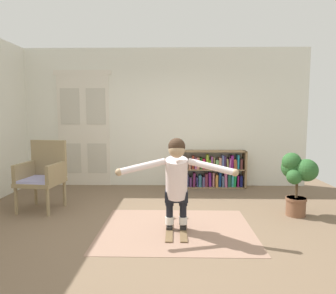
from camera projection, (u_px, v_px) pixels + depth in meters
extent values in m
plane|color=brown|center=(158.00, 230.00, 3.98)|extent=(7.20, 7.20, 0.00)
cube|color=silver|center=(165.00, 118.00, 6.41)|extent=(6.00, 0.10, 2.90)
cube|color=silver|center=(71.00, 131.00, 6.43)|extent=(0.55, 0.04, 2.35)
cube|color=beige|center=(70.00, 106.00, 6.36)|extent=(0.41, 0.01, 0.76)
cube|color=beige|center=(72.00, 158.00, 6.48)|extent=(0.41, 0.01, 0.64)
cube|color=silver|center=(97.00, 131.00, 6.42)|extent=(0.55, 0.04, 2.35)
cube|color=beige|center=(96.00, 106.00, 6.35)|extent=(0.41, 0.01, 0.76)
cube|color=beige|center=(97.00, 158.00, 6.46)|extent=(0.41, 0.01, 0.64)
cube|color=silver|center=(82.00, 72.00, 6.30)|extent=(1.22, 0.04, 0.10)
cube|color=#92705D|center=(176.00, 229.00, 4.00)|extent=(2.01, 1.59, 0.01)
cube|color=#896D4B|center=(179.00, 169.00, 6.31)|extent=(0.04, 0.30, 0.78)
cube|color=#896D4B|center=(244.00, 169.00, 6.28)|extent=(0.04, 0.30, 0.78)
cube|color=#896D4B|center=(211.00, 187.00, 6.34)|extent=(1.37, 0.30, 0.02)
cube|color=#896D4B|center=(212.00, 169.00, 6.29)|extent=(1.37, 0.30, 0.02)
cube|color=#896D4B|center=(212.00, 151.00, 6.25)|extent=(1.37, 0.30, 0.02)
cube|color=navy|center=(181.00, 182.00, 6.34)|extent=(0.03, 0.22, 0.19)
cube|color=teal|center=(183.00, 180.00, 6.34)|extent=(0.05, 0.23, 0.24)
cube|color=navy|center=(187.00, 180.00, 6.34)|extent=(0.06, 0.21, 0.26)
cube|color=#522A60|center=(190.00, 182.00, 6.32)|extent=(0.04, 0.18, 0.19)
cube|color=#5D1F4A|center=(194.00, 179.00, 6.33)|extent=(0.06, 0.16, 0.29)
cube|color=navy|center=(197.00, 181.00, 6.35)|extent=(0.04, 0.17, 0.20)
cube|color=#316277|center=(200.00, 180.00, 6.33)|extent=(0.06, 0.20, 0.25)
cube|color=#524679|center=(203.00, 181.00, 6.32)|extent=(0.05, 0.16, 0.21)
cube|color=maroon|center=(206.00, 180.00, 6.33)|extent=(0.06, 0.14, 0.27)
cube|color=#70207B|center=(210.00, 179.00, 6.34)|extent=(0.07, 0.14, 0.30)
cube|color=#AE6E71|center=(213.00, 179.00, 6.32)|extent=(0.03, 0.16, 0.29)
cube|color=#C4813C|center=(216.00, 180.00, 6.32)|extent=(0.05, 0.18, 0.25)
cube|color=navy|center=(220.00, 179.00, 6.33)|extent=(0.06, 0.14, 0.30)
cube|color=#445771|center=(222.00, 181.00, 6.32)|extent=(0.05, 0.21, 0.23)
cube|color=#A45686|center=(225.00, 179.00, 6.32)|extent=(0.06, 0.20, 0.30)
cube|color=#1E553F|center=(229.00, 180.00, 6.31)|extent=(0.06, 0.16, 0.26)
cube|color=teal|center=(232.00, 181.00, 6.33)|extent=(0.05, 0.16, 0.23)
cube|color=#188C3D|center=(235.00, 180.00, 6.31)|extent=(0.06, 0.16, 0.28)
cube|color=#73165B|center=(237.00, 181.00, 6.32)|extent=(0.04, 0.18, 0.24)
cube|color=navy|center=(241.00, 181.00, 6.31)|extent=(0.05, 0.16, 0.23)
cube|color=#895616|center=(181.00, 163.00, 6.31)|extent=(0.05, 0.24, 0.22)
cube|color=#472161|center=(184.00, 163.00, 6.31)|extent=(0.05, 0.18, 0.20)
cube|color=#487C71|center=(187.00, 164.00, 6.29)|extent=(0.04, 0.17, 0.19)
cube|color=#A86C58|center=(189.00, 164.00, 6.29)|extent=(0.04, 0.23, 0.19)
cube|color=#A23C2C|center=(193.00, 162.00, 6.30)|extent=(0.05, 0.15, 0.27)
cube|color=#C265B1|center=(196.00, 163.00, 6.30)|extent=(0.03, 0.24, 0.22)
cube|color=tan|center=(198.00, 163.00, 6.30)|extent=(0.05, 0.21, 0.23)
cube|color=#226218|center=(201.00, 163.00, 6.29)|extent=(0.03, 0.24, 0.23)
cube|color=#C81E4C|center=(204.00, 164.00, 6.29)|extent=(0.06, 0.18, 0.21)
cube|color=#91B533|center=(207.00, 161.00, 6.28)|extent=(0.05, 0.15, 0.30)
cube|color=#5BA21A|center=(209.00, 164.00, 6.27)|extent=(0.04, 0.24, 0.19)
cube|color=#BA55BC|center=(212.00, 163.00, 6.28)|extent=(0.03, 0.17, 0.25)
cube|color=olive|center=(214.00, 163.00, 6.27)|extent=(0.04, 0.20, 0.25)
cube|color=#80C57B|center=(217.00, 164.00, 6.29)|extent=(0.06, 0.16, 0.18)
cube|color=tan|center=(220.00, 163.00, 6.29)|extent=(0.05, 0.22, 0.24)
cube|color=#4F5EA0|center=(222.00, 162.00, 6.26)|extent=(0.04, 0.21, 0.29)
cube|color=#412959|center=(225.00, 162.00, 6.29)|extent=(0.04, 0.15, 0.26)
cube|color=#898451|center=(227.00, 164.00, 6.29)|extent=(0.05, 0.19, 0.21)
cube|color=#AD54A0|center=(229.00, 163.00, 6.29)|extent=(0.05, 0.21, 0.22)
cube|color=#862182|center=(232.00, 162.00, 6.29)|extent=(0.05, 0.16, 0.28)
cube|color=brown|center=(235.00, 164.00, 6.27)|extent=(0.07, 0.19, 0.20)
cube|color=teal|center=(238.00, 162.00, 6.28)|extent=(0.04, 0.18, 0.29)
cube|color=#53282A|center=(241.00, 164.00, 6.27)|extent=(0.05, 0.21, 0.21)
cylinder|color=#917C57|center=(16.00, 201.00, 4.58)|extent=(0.06, 0.06, 0.42)
cylinder|color=#917C57|center=(48.00, 203.00, 4.51)|extent=(0.06, 0.06, 0.42)
cylinder|color=#917C57|center=(36.00, 192.00, 5.09)|extent=(0.06, 0.06, 0.42)
cylinder|color=#917C57|center=(65.00, 194.00, 5.02)|extent=(0.06, 0.06, 0.42)
cube|color=#917C57|center=(41.00, 182.00, 4.77)|extent=(0.67, 0.67, 0.06)
cube|color=#A1A1D6|center=(41.00, 179.00, 4.77)|extent=(0.60, 0.60, 0.04)
cube|color=#917C57|center=(49.00, 158.00, 5.00)|extent=(0.60, 0.13, 0.60)
cube|color=#917C57|center=(25.00, 171.00, 4.80)|extent=(0.13, 0.56, 0.28)
cube|color=#917C57|center=(56.00, 172.00, 4.72)|extent=(0.13, 0.56, 0.28)
cylinder|color=brown|center=(296.00, 207.00, 4.54)|extent=(0.28, 0.28, 0.28)
cylinder|color=brown|center=(296.00, 199.00, 4.53)|extent=(0.30, 0.30, 0.04)
cylinder|color=#4C3823|center=(297.00, 186.00, 4.51)|extent=(0.04, 0.04, 0.36)
sphere|color=#295A28|center=(293.00, 168.00, 4.62)|extent=(0.35, 0.35, 0.35)
sphere|color=#295A28|center=(306.00, 170.00, 4.47)|extent=(0.33, 0.33, 0.33)
sphere|color=#295A28|center=(294.00, 177.00, 4.47)|extent=(0.23, 0.23, 0.23)
sphere|color=#295A28|center=(292.00, 162.00, 4.57)|extent=(0.28, 0.28, 0.28)
cube|color=brown|center=(170.00, 228.00, 4.00)|extent=(0.09, 0.87, 0.01)
cube|color=brown|center=(170.00, 216.00, 4.40)|extent=(0.09, 0.11, 0.06)
cube|color=black|center=(170.00, 227.00, 3.98)|extent=(0.08, 0.12, 0.04)
cube|color=brown|center=(183.00, 228.00, 4.00)|extent=(0.09, 0.87, 0.01)
cube|color=brown|center=(182.00, 216.00, 4.40)|extent=(0.09, 0.11, 0.06)
cube|color=black|center=(183.00, 227.00, 3.98)|extent=(0.08, 0.12, 0.04)
cylinder|color=white|center=(170.00, 220.00, 3.99)|extent=(0.11, 0.11, 0.10)
cylinder|color=black|center=(170.00, 206.00, 3.97)|extent=(0.09, 0.09, 0.30)
cylinder|color=black|center=(170.00, 197.00, 3.94)|extent=(0.11, 0.11, 0.22)
cylinder|color=white|center=(183.00, 220.00, 3.99)|extent=(0.11, 0.11, 0.10)
cylinder|color=black|center=(183.00, 206.00, 3.97)|extent=(0.09, 0.09, 0.30)
cylinder|color=black|center=(183.00, 197.00, 3.94)|extent=(0.11, 0.11, 0.22)
cube|color=black|center=(176.00, 196.00, 3.94)|extent=(0.30, 0.18, 0.14)
cylinder|color=silver|center=(177.00, 178.00, 3.84)|extent=(0.28, 0.41, 0.58)
sphere|color=tan|center=(177.00, 150.00, 3.67)|extent=(0.20, 0.20, 0.20)
sphere|color=#382619|center=(177.00, 146.00, 3.67)|extent=(0.21, 0.21, 0.21)
cylinder|color=silver|center=(142.00, 167.00, 3.66)|extent=(0.58, 0.27, 0.18)
sphere|color=tan|center=(119.00, 172.00, 3.58)|extent=(0.09, 0.09, 0.09)
cylinder|color=silver|center=(211.00, 167.00, 3.65)|extent=(0.58, 0.27, 0.18)
sphere|color=tan|center=(235.00, 173.00, 3.56)|extent=(0.09, 0.09, 0.09)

